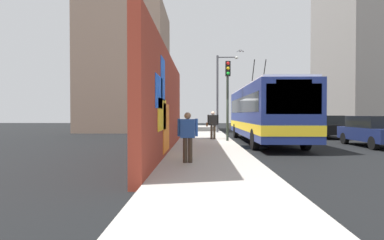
{
  "coord_description": "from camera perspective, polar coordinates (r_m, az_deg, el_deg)",
  "views": [
    {
      "loc": [
        -17.55,
        1.96,
        1.67
      ],
      "look_at": [
        2.3,
        2.43,
        1.3
      ],
      "focal_mm": 28.78,
      "sensor_mm": 36.0,
      "label": 1
    }
  ],
  "objects": [
    {
      "name": "ground_plane",
      "position": [
        17.74,
        7.72,
        -4.33
      ],
      "size": [
        80.0,
        80.0,
        0.0
      ],
      "primitive_type": "plane",
      "color": "black"
    },
    {
      "name": "sidewalk_slab",
      "position": [
        17.63,
        2.53,
        -4.12
      ],
      "size": [
        48.0,
        3.2,
        0.15
      ],
      "primitive_type": "cube",
      "color": "#ADA8A0",
      "rests_on": "ground_plane"
    },
    {
      "name": "graffiti_wall",
      "position": [
        13.06,
        -4.75,
        2.92
      ],
      "size": [
        12.92,
        0.32,
        4.19
      ],
      "color": "maroon",
      "rests_on": "ground_plane"
    },
    {
      "name": "building_far_left",
      "position": [
        31.58,
        -12.04,
        8.95
      ],
      "size": [
        8.37,
        7.83,
        12.01
      ],
      "color": "gray",
      "rests_on": "ground_plane"
    },
    {
      "name": "building_far_right",
      "position": [
        40.22,
        30.22,
        12.23
      ],
      "size": [
        11.58,
        9.1,
        19.08
      ],
      "color": "gray",
      "rests_on": "ground_plane"
    },
    {
      "name": "city_bus",
      "position": [
        18.44,
        13.13,
        1.53
      ],
      "size": [
        11.54,
        2.63,
        5.07
      ],
      "color": "navy",
      "rests_on": "ground_plane"
    },
    {
      "name": "parked_car_navy",
      "position": [
        18.33,
        30.64,
        -1.69
      ],
      "size": [
        4.32,
        1.87,
        1.58
      ],
      "color": "navy",
      "rests_on": "ground_plane"
    },
    {
      "name": "parked_car_black",
      "position": [
        23.81,
        23.47,
        -1.02
      ],
      "size": [
        4.54,
        1.74,
        1.58
      ],
      "color": "black",
      "rests_on": "ground_plane"
    },
    {
      "name": "pedestrian_near_wall",
      "position": [
        9.66,
        -0.81,
        -2.5
      ],
      "size": [
        0.22,
        0.65,
        1.58
      ],
      "color": "#3F3326",
      "rests_on": "sidewalk_slab"
    },
    {
      "name": "pedestrian_midblock",
      "position": [
        18.78,
        3.88,
        -0.51
      ],
      "size": [
        0.23,
        0.76,
        1.7
      ],
      "color": "#3F3326",
      "rests_on": "sidewalk_slab"
    },
    {
      "name": "traffic_light",
      "position": [
        17.62,
        6.63,
        5.99
      ],
      "size": [
        0.49,
        0.28,
        4.53
      ],
      "color": "#2D382D",
      "rests_on": "sidewalk_slab"
    },
    {
      "name": "street_lamp",
      "position": [
        25.94,
        5.19,
        5.92
      ],
      "size": [
        0.44,
        1.82,
        6.43
      ],
      "color": "#4C4C51",
      "rests_on": "sidewalk_slab"
    },
    {
      "name": "flying_pigeons",
      "position": [
        23.11,
        8.94,
        12.5
      ],
      "size": [
        0.32,
        0.53,
        0.17
      ],
      "color": "gray"
    },
    {
      "name": "curbside_puddle",
      "position": [
        15.83,
        10.7,
        -4.99
      ],
      "size": [
        1.92,
        1.92,
        0.0
      ],
      "primitive_type": "cylinder",
      "color": "black",
      "rests_on": "ground_plane"
    }
  ]
}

